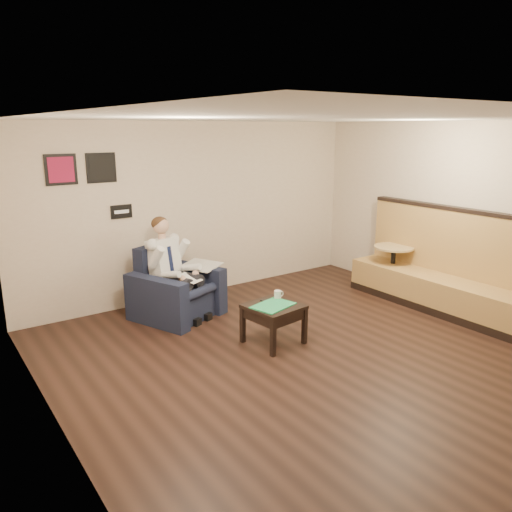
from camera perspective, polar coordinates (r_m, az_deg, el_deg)
ground at (r=6.26m, az=7.48°, el=-11.24°), size 6.00×6.00×0.00m
wall_back at (r=8.19m, az=-6.56°, el=5.24°), size 6.00×0.02×2.80m
wall_left at (r=4.39m, az=-22.14°, el=-3.87°), size 0.02×6.00×2.80m
wall_right at (r=8.11m, az=23.67°, el=4.02°), size 0.02×6.00×2.80m
ceiling at (r=5.64m, az=8.44°, el=15.32°), size 6.00×6.00×0.02m
seating_sign at (r=7.64m, az=-15.13°, el=4.92°), size 0.32×0.02×0.20m
art_print_left at (r=7.33m, az=-21.40°, el=9.18°), size 0.42×0.03×0.42m
art_print_right at (r=7.48m, az=-17.28°, el=9.60°), size 0.42×0.03×0.42m
armchair at (r=7.34m, az=-9.08°, el=-3.07°), size 1.37×1.37×1.02m
seated_man at (r=7.20m, az=-8.35°, el=-1.82°), size 0.99×1.18×1.40m
lap_papers at (r=7.15m, az=-7.66°, el=-2.51°), size 0.35×0.40×0.01m
newspaper at (r=7.53m, az=-6.33°, el=-1.07°), size 0.64×0.69×0.01m
side_table at (r=6.46m, az=2.01°, el=-7.76°), size 0.70×0.70×0.52m
green_folder at (r=6.33m, az=1.96°, el=-5.67°), size 0.59×0.49×0.01m
coffee_mug at (r=6.58m, az=2.49°, el=-4.44°), size 0.11×0.11×0.11m
smartphone at (r=6.53m, az=1.27°, el=-5.04°), size 0.16×0.09×0.01m
banquette at (r=8.01m, az=20.41°, el=-0.49°), size 0.71×2.97×1.52m
cafe_table at (r=8.63m, az=15.32°, el=-1.52°), size 0.84×0.84×0.80m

